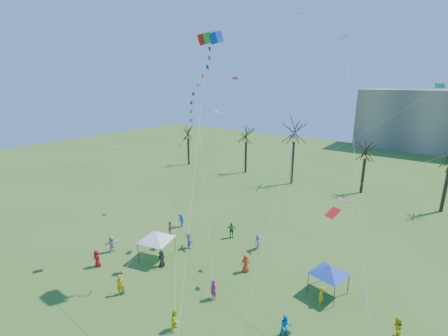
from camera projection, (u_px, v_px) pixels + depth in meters
The scene contains 7 objects.
ground at pixel (176, 332), 21.97m from camera, with size 160.00×160.00×0.00m, color #3A6620.
bare_tree_row at pixel (345, 150), 47.95m from camera, with size 70.94×8.30×11.47m.
big_box_kite at pixel (198, 101), 24.95m from camera, with size 4.45×6.68×22.02m.
canopy_tent_white at pixel (156, 236), 30.39m from camera, with size 3.87×3.87×3.00m.
canopy_tent_blue at pixel (329, 269), 25.37m from camera, with size 3.53×3.53×2.69m.
festival_crowd at pixel (217, 272), 27.44m from camera, with size 26.97×14.62×1.86m.
small_kites_aloft at pixel (268, 131), 26.13m from camera, with size 30.68×18.28×32.84m.
Camera 1 is at (13.43, -12.50, 17.08)m, focal length 25.00 mm.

